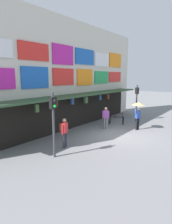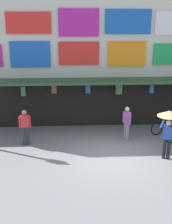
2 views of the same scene
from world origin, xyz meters
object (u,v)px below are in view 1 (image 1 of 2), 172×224
(pedestrian_in_yellow, at_px, (106,117))
(pedestrian_in_black, at_px, (64,131))
(bicycle_parked, at_px, (116,120))
(pedestrian_with_umbrella, at_px, (138,108))
(traffic_light_near, at_px, (53,115))
(traffic_light_far, at_px, (137,97))

(pedestrian_in_yellow, height_order, pedestrian_in_black, same)
(bicycle_parked, height_order, pedestrian_in_black, pedestrian_in_black)
(bicycle_parked, xyz_separation_m, pedestrian_in_yellow, (-1.86, -0.07, 0.55))
(pedestrian_with_umbrella, height_order, pedestrian_in_yellow, pedestrian_with_umbrella)
(pedestrian_with_umbrella, distance_m, pedestrian_in_yellow, 2.47)
(traffic_light_near, relative_size, pedestrian_in_black, 1.90)
(pedestrian_in_black, bearing_deg, traffic_light_near, -158.03)
(pedestrian_in_black, bearing_deg, bicycle_parked, 2.48)
(traffic_light_near, relative_size, traffic_light_far, 1.00)
(pedestrian_with_umbrella, relative_size, pedestrian_in_black, 1.24)
(traffic_light_far, relative_size, pedestrian_in_yellow, 1.90)
(bicycle_parked, xyz_separation_m, pedestrian_in_black, (-6.57, -0.28, 0.59))
(traffic_light_far, distance_m, pedestrian_in_yellow, 4.25)
(pedestrian_in_yellow, bearing_deg, traffic_light_far, -9.81)
(bicycle_parked, bearing_deg, traffic_light_near, -174.25)
(bicycle_parked, xyz_separation_m, pedestrian_with_umbrella, (-0.56, -2.06, 1.25))
(pedestrian_with_umbrella, height_order, pedestrian_in_black, pedestrian_with_umbrella)
(traffic_light_near, distance_m, bicycle_parked, 8.05)
(pedestrian_with_umbrella, bearing_deg, pedestrian_in_black, 163.56)
(bicycle_parked, relative_size, pedestrian_in_yellow, 0.80)
(traffic_light_near, bearing_deg, pedestrian_in_yellow, 6.83)
(bicycle_parked, bearing_deg, pedestrian_in_black, -177.52)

